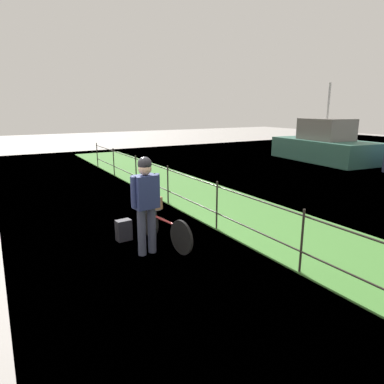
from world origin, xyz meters
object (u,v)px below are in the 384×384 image
(moored_boat_near, at_px, (325,145))
(backpack_on_paving, at_px, (124,230))
(terrier_dog, at_px, (152,192))
(wooden_crate, at_px, (152,202))
(cyclist_person, at_px, (146,197))
(bicycle_main, at_px, (164,228))

(moored_boat_near, bearing_deg, backpack_on_paving, -66.69)
(backpack_on_paving, bearing_deg, terrier_dog, 152.66)
(wooden_crate, xyz_separation_m, cyclist_person, (0.62, -0.37, 0.28))
(terrier_dog, bearing_deg, wooden_crate, -172.48)
(bicycle_main, distance_m, cyclist_person, 0.83)
(cyclist_person, height_order, moored_boat_near, moored_boat_near)
(bicycle_main, bearing_deg, moored_boat_near, 116.75)
(bicycle_main, xyz_separation_m, terrier_dog, (-0.36, -0.05, 0.59))
(wooden_crate, distance_m, backpack_on_paving, 0.76)
(bicycle_main, distance_m, backpack_on_paving, 0.81)
(bicycle_main, relative_size, moored_boat_near, 0.32)
(cyclist_person, height_order, backpack_on_paving, cyclist_person)
(bicycle_main, distance_m, terrier_dog, 0.69)
(bicycle_main, height_order, wooden_crate, wooden_crate)
(backpack_on_paving, bearing_deg, moored_boat_near, -162.33)
(bicycle_main, height_order, cyclist_person, cyclist_person)
(wooden_crate, height_order, cyclist_person, cyclist_person)
(moored_boat_near, bearing_deg, terrier_dog, -64.85)
(backpack_on_paving, bearing_deg, bicycle_main, 129.26)
(bicycle_main, relative_size, wooden_crate, 4.56)
(wooden_crate, relative_size, cyclist_person, 0.22)
(wooden_crate, relative_size, moored_boat_near, 0.07)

